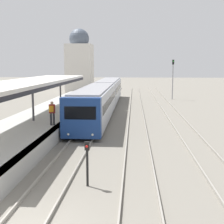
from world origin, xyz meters
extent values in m
cube|color=beige|center=(-4.01, 13.74, 3.88)|extent=(4.00, 21.88, 0.20)
cube|color=black|center=(-2.05, 13.74, 3.66)|extent=(0.08, 21.88, 0.24)
cylinder|color=#47474C|center=(-4.01, 13.74, 2.37)|extent=(0.16, 0.16, 2.82)
cylinder|color=#47474C|center=(-4.01, 22.49, 2.37)|extent=(0.16, 0.16, 2.82)
cylinder|color=#2D2D33|center=(-2.23, 12.10, 1.38)|extent=(0.14, 0.14, 0.85)
cylinder|color=#2D2D33|center=(-2.03, 12.10, 1.38)|extent=(0.14, 0.14, 0.85)
cube|color=maroon|center=(-2.13, 12.10, 2.11)|extent=(0.40, 0.22, 0.60)
sphere|color=tan|center=(-2.13, 12.10, 2.51)|extent=(0.22, 0.22, 0.22)
cube|color=orange|center=(-2.13, 11.90, 2.13)|extent=(0.30, 0.18, 0.40)
cube|color=navy|center=(0.00, 11.35, 1.62)|extent=(2.68, 0.70, 2.71)
cube|color=black|center=(0.00, 11.02, 2.00)|extent=(2.09, 0.04, 0.87)
sphere|color=#EFEACC|center=(-0.80, 11.01, 0.57)|extent=(0.16, 0.16, 0.16)
sphere|color=#EFEACC|center=(0.80, 11.01, 0.57)|extent=(0.16, 0.16, 0.16)
cube|color=#A8ADB7|center=(0.00, 19.17, 1.62)|extent=(2.68, 14.93, 2.71)
cube|color=gray|center=(0.00, 19.17, 3.04)|extent=(2.36, 14.63, 0.12)
cube|color=black|center=(0.00, 19.17, 1.92)|extent=(2.70, 13.74, 0.70)
cylinder|color=black|center=(-1.14, 14.31, 0.35)|extent=(0.12, 0.70, 0.70)
cylinder|color=black|center=(1.14, 14.31, 0.35)|extent=(0.12, 0.70, 0.70)
cylinder|color=black|center=(-1.14, 24.02, 0.35)|extent=(0.12, 0.70, 0.70)
cylinder|color=black|center=(1.14, 24.02, 0.35)|extent=(0.12, 0.70, 0.70)
cube|color=#A8ADB7|center=(0.00, 34.45, 1.62)|extent=(2.68, 14.93, 2.71)
cube|color=gray|center=(0.00, 34.45, 3.04)|extent=(2.36, 14.63, 0.12)
cube|color=black|center=(0.00, 34.45, 1.92)|extent=(2.70, 13.74, 0.70)
cylinder|color=black|center=(-1.14, 29.60, 0.35)|extent=(0.12, 0.70, 0.70)
cylinder|color=black|center=(1.14, 29.60, 0.35)|extent=(0.12, 0.70, 0.70)
cylinder|color=black|center=(-1.14, 39.30, 0.35)|extent=(0.12, 0.70, 0.70)
cylinder|color=black|center=(1.14, 39.30, 0.35)|extent=(0.12, 0.70, 0.70)
cylinder|color=black|center=(1.56, 3.73, 0.79)|extent=(0.10, 0.10, 1.57)
cube|color=black|center=(1.56, 3.73, 1.75)|extent=(0.20, 0.14, 0.36)
sphere|color=red|center=(1.56, 3.64, 1.75)|extent=(0.11, 0.11, 0.11)
cylinder|color=gray|center=(9.19, 37.99, 2.93)|extent=(0.14, 0.14, 5.86)
cube|color=black|center=(9.19, 37.99, 5.51)|extent=(0.28, 0.20, 0.70)
sphere|color=green|center=(9.19, 37.87, 5.65)|extent=(0.14, 0.14, 0.14)
cube|color=silver|center=(-6.84, 50.24, 4.46)|extent=(4.83, 4.83, 8.92)
sphere|color=#4C5666|center=(-6.84, 50.24, 9.95)|extent=(3.72, 3.72, 3.72)
camera|label=1|loc=(3.48, -8.78, 5.09)|focal=50.00mm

